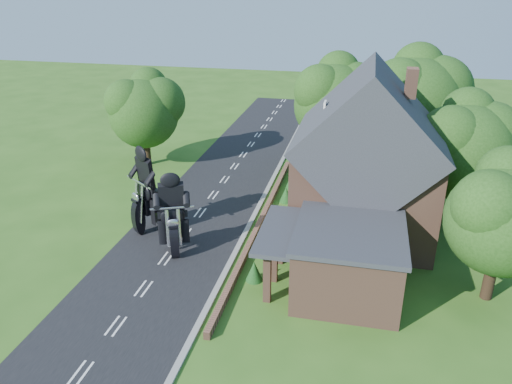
% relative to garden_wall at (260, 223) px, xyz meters
% --- Properties ---
extents(ground, '(120.00, 120.00, 0.00)m').
position_rel_garden_wall_xyz_m(ground, '(-4.30, -5.00, -0.20)').
color(ground, '#2D5718').
rests_on(ground, ground).
extents(road, '(7.00, 80.00, 0.02)m').
position_rel_garden_wall_xyz_m(road, '(-4.30, -5.00, -0.19)').
color(road, black).
rests_on(road, ground).
extents(kerb, '(0.30, 80.00, 0.12)m').
position_rel_garden_wall_xyz_m(kerb, '(-0.65, -5.00, -0.14)').
color(kerb, gray).
rests_on(kerb, ground).
extents(garden_wall, '(0.30, 22.00, 0.40)m').
position_rel_garden_wall_xyz_m(garden_wall, '(0.00, 0.00, 0.00)').
color(garden_wall, brown).
rests_on(garden_wall, ground).
extents(house, '(9.54, 8.64, 10.24)m').
position_rel_garden_wall_xyz_m(house, '(6.19, 1.00, 4.14)').
color(house, brown).
rests_on(house, ground).
extents(annex, '(7.05, 5.94, 3.44)m').
position_rel_garden_wall_xyz_m(annex, '(5.57, -5.80, 1.57)').
color(annex, brown).
rests_on(annex, ground).
extents(tree_annex_side, '(5.64, 5.20, 7.48)m').
position_rel_garden_wall_xyz_m(tree_annex_side, '(12.83, -4.90, 4.49)').
color(tree_annex_side, black).
rests_on(tree_annex_side, ground).
extents(tree_house_right, '(6.51, 6.00, 8.40)m').
position_rel_garden_wall_xyz_m(tree_house_right, '(12.35, 3.62, 4.99)').
color(tree_house_right, black).
rests_on(tree_house_right, ground).
extents(tree_behind_house, '(7.81, 7.20, 10.08)m').
position_rel_garden_wall_xyz_m(tree_behind_house, '(9.88, 11.14, 6.03)').
color(tree_behind_house, black).
rests_on(tree_behind_house, ground).
extents(tree_behind_left, '(6.94, 6.40, 9.16)m').
position_rel_garden_wall_xyz_m(tree_behind_left, '(3.86, 12.13, 5.53)').
color(tree_behind_left, black).
rests_on(tree_behind_left, ground).
extents(tree_far_road, '(6.08, 5.60, 7.84)m').
position_rel_garden_wall_xyz_m(tree_far_road, '(-11.16, 9.11, 4.64)').
color(tree_far_road, black).
rests_on(tree_far_road, ground).
extents(shrub_a, '(0.90, 0.90, 1.10)m').
position_rel_garden_wall_xyz_m(shrub_a, '(1.00, -6.00, 0.35)').
color(shrub_a, '#133C14').
rests_on(shrub_a, ground).
extents(shrub_b, '(0.90, 0.90, 1.10)m').
position_rel_garden_wall_xyz_m(shrub_b, '(1.00, -3.50, 0.35)').
color(shrub_b, '#133C14').
rests_on(shrub_b, ground).
extents(shrub_c, '(0.90, 0.90, 1.10)m').
position_rel_garden_wall_xyz_m(shrub_c, '(1.00, -1.00, 0.35)').
color(shrub_c, '#133C14').
rests_on(shrub_c, ground).
extents(shrub_d, '(0.90, 0.90, 1.10)m').
position_rel_garden_wall_xyz_m(shrub_d, '(1.00, 4.00, 0.35)').
color(shrub_d, '#133C14').
rests_on(shrub_d, ground).
extents(shrub_e, '(0.90, 0.90, 1.10)m').
position_rel_garden_wall_xyz_m(shrub_e, '(1.00, 6.50, 0.35)').
color(shrub_e, '#133C14').
rests_on(shrub_e, ground).
extents(shrub_f, '(0.90, 0.90, 1.10)m').
position_rel_garden_wall_xyz_m(shrub_f, '(1.00, 9.00, 0.35)').
color(shrub_f, '#133C14').
rests_on(shrub_f, ground).
extents(motorcycle_lead, '(0.98, 1.63, 1.48)m').
position_rel_garden_wall_xyz_m(motorcycle_lead, '(-4.05, -4.20, 0.54)').
color(motorcycle_lead, black).
rests_on(motorcycle_lead, ground).
extents(motorcycle_follow, '(1.39, 1.72, 1.66)m').
position_rel_garden_wall_xyz_m(motorcycle_follow, '(-6.52, -2.00, 0.63)').
color(motorcycle_follow, black).
rests_on(motorcycle_follow, ground).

